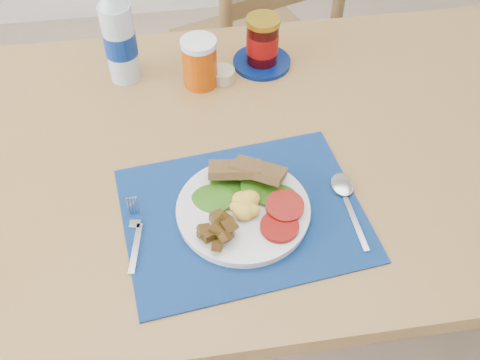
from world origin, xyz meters
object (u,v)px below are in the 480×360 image
Objects in this scene: breakfast_plate at (241,209)px; jam_on_saucer at (262,45)px; chair_far at (264,22)px; water_bottle at (119,37)px; juice_glass at (200,64)px.

breakfast_plate is 0.48m from jam_on_saucer.
water_bottle is at bearing 26.62° from chair_far.
water_bottle reaches higher than breakfast_plate.
juice_glass is 0.16m from jam_on_saucer.
chair_far is 8.42× the size of jam_on_saucer.
jam_on_saucer is (0.12, 0.46, 0.04)m from breakfast_plate.
breakfast_plate is 0.51m from water_bottle.
chair_far is 0.48m from jam_on_saucer.
chair_far is 10.71× the size of juice_glass.
jam_on_saucer reaches higher than breakfast_plate.
juice_glass is at bearing -161.57° from jam_on_saucer.
juice_glass is (-0.24, -0.47, 0.21)m from chair_far.
water_bottle is at bearing -179.86° from jam_on_saucer.
chair_far is 0.65m from water_bottle.
breakfast_plate is 2.23× the size of juice_glass.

